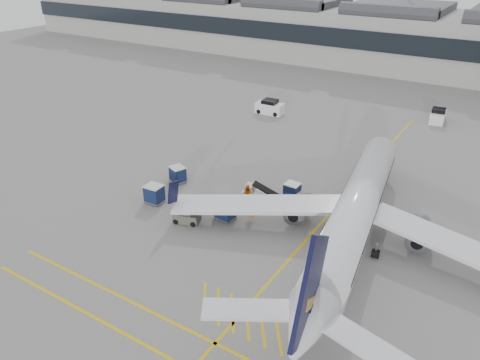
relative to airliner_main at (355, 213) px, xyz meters
The scene contains 16 objects.
ground 14.88m from the airliner_main, 156.13° to the right, with size 220.00×220.00×0.00m, color gray.
terminal 67.43m from the airliner_main, 101.45° to the left, with size 200.00×20.45×12.40m.
apron_markings 5.98m from the airliner_main, 129.47° to the left, with size 0.25×60.00×0.01m, color gold.
airliner_main is the anchor object (origin of this frame).
belt_loader 11.15m from the airliner_main, 168.29° to the left, with size 4.26×1.90×1.70m.
baggage_cart_a 11.78m from the airliner_main, 165.91° to the right, with size 1.92×1.64×1.89m.
baggage_cart_b 8.96m from the airliner_main, 152.79° to the left, with size 1.64×1.38×1.66m.
baggage_cart_c 19.46m from the airliner_main, 168.13° to the right, with size 1.85×1.56×1.87m.
baggage_cart_d 19.94m from the airliner_main, behind, with size 2.06×1.89×1.76m.
ramp_agent_a 9.53m from the airliner_main, 169.78° to the right, with size 0.61×0.40×1.67m, color orange.
ramp_agent_b 11.39m from the airliner_main, behind, with size 0.95×0.74×1.95m, color orange.
pushback_tug 15.08m from the airliner_main, 159.72° to the right, with size 2.65×2.03×1.31m.
safety_cone_nose 19.42m from the airliner_main, 98.76° to the left, with size 0.35×0.35×0.49m, color #F24C0A.
safety_cone_engine 3.18m from the airliner_main, 88.41° to the right, with size 0.35×0.35×0.49m, color #F24C0A.
service_van_left 34.32m from the airliner_main, 130.87° to the left, with size 4.23×2.27×2.12m.
service_van_mid 35.56m from the airliner_main, 90.29° to the left, with size 2.29×4.00×1.97m.
Camera 1 is at (23.10, -27.85, 23.10)m, focal length 35.00 mm.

